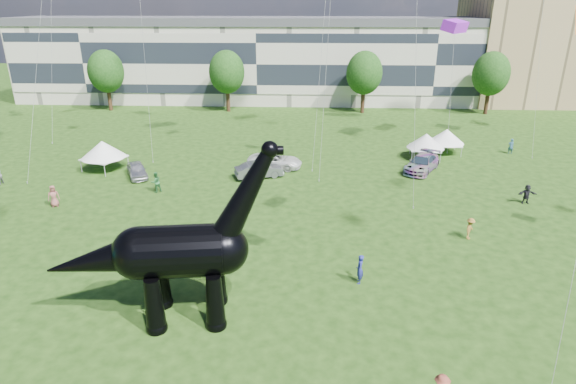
{
  "coord_description": "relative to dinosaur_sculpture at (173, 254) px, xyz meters",
  "views": [
    {
      "loc": [
        0.27,
        -18.21,
        15.43
      ],
      "look_at": [
        -0.94,
        8.0,
        5.0
      ],
      "focal_mm": 30.0,
      "sensor_mm": 36.0,
      "label": 1
    }
  ],
  "objects": [
    {
      "name": "car_grey",
      "position": [
        2.05,
        21.52,
        -2.95
      ],
      "size": [
        4.76,
        3.03,
        1.48
      ],
      "primitive_type": "imported",
      "rotation": [
        0.0,
        0.0,
        1.93
      ],
      "color": "slate",
      "rests_on": "ground"
    },
    {
      "name": "gazebo_near",
      "position": [
        18.84,
        28.22,
        -1.8
      ],
      "size": [
        4.28,
        4.28,
        2.68
      ],
      "rotation": [
        0.0,
        0.0,
        -0.12
      ],
      "color": "white",
      "rests_on": "ground"
    },
    {
      "name": "terrace_row",
      "position": [
        -1.55,
        59.38,
        2.31
      ],
      "size": [
        78.0,
        11.0,
        12.0
      ],
      "primitive_type": "cube",
      "color": "beige",
      "rests_on": "ground"
    },
    {
      "name": "visitors",
      "position": [
        4.41,
        12.07,
        -2.83
      ],
      "size": [
        50.52,
        36.67,
        1.83
      ],
      "color": "#AB3F2A",
      "rests_on": "ground"
    },
    {
      "name": "tree_far_right",
      "position": [
        32.45,
        50.38,
        2.6
      ],
      "size": [
        5.2,
        5.2,
        9.44
      ],
      "color": "#382314",
      "rests_on": "ground"
    },
    {
      "name": "gazebo_far",
      "position": [
        21.45,
        30.26,
        -1.82
      ],
      "size": [
        3.96,
        3.96,
        2.67
      ],
      "rotation": [
        0.0,
        0.0,
        -0.04
      ],
      "color": "white",
      "rests_on": "ground"
    },
    {
      "name": "apartment_block",
      "position": [
        46.45,
        62.38,
        7.31
      ],
      "size": [
        28.0,
        18.0,
        22.0
      ],
      "primitive_type": "cube",
      "color": "tan",
      "rests_on": "ground"
    },
    {
      "name": "tree_mid_right",
      "position": [
        14.45,
        50.38,
        2.6
      ],
      "size": [
        5.2,
        5.2,
        9.44
      ],
      "color": "#382314",
      "rests_on": "ground"
    },
    {
      "name": "car_silver",
      "position": [
        -9.44,
        21.14,
        -3.0
      ],
      "size": [
        3.24,
        4.31,
        1.37
      ],
      "primitive_type": "imported",
      "rotation": [
        0.0,
        0.0,
        0.46
      ],
      "color": "#B0B1B5",
      "rests_on": "ground"
    },
    {
      "name": "dinosaur_sculpture",
      "position": [
        0.0,
        0.0,
        0.0
      ],
      "size": [
        12.0,
        3.85,
        9.77
      ],
      "rotation": [
        0.0,
        0.0,
        0.14
      ],
      "color": "black",
      "rests_on": "ground"
    },
    {
      "name": "gazebo_left",
      "position": [
        -13.3,
        23.07,
        -1.64
      ],
      "size": [
        5.48,
        5.48,
        2.91
      ],
      "rotation": [
        0.0,
        0.0,
        -0.4
      ],
      "color": "white",
      "rests_on": "ground"
    },
    {
      "name": "tree_mid_left",
      "position": [
        -5.55,
        50.38,
        2.6
      ],
      "size": [
        5.2,
        5.2,
        9.44
      ],
      "color": "#382314",
      "rests_on": "ground"
    },
    {
      "name": "tree_far_left",
      "position": [
        -23.55,
        50.38,
        2.6
      ],
      "size": [
        5.2,
        5.2,
        9.44
      ],
      "color": "#382314",
      "rests_on": "ground"
    },
    {
      "name": "car_white",
      "position": [
        3.32,
        24.39,
        -2.95
      ],
      "size": [
        5.65,
        3.23,
        1.48
      ],
      "primitive_type": "imported",
      "rotation": [
        0.0,
        0.0,
        1.42
      ],
      "color": "silver",
      "rests_on": "ground"
    },
    {
      "name": "ground",
      "position": [
        6.45,
        -2.62,
        -3.69
      ],
      "size": [
        220.0,
        220.0,
        0.0
      ],
      "primitive_type": "plane",
      "color": "#16330C",
      "rests_on": "ground"
    },
    {
      "name": "car_dark",
      "position": [
        17.67,
        24.09,
        -2.89
      ],
      "size": [
        4.66,
        5.87,
        1.59
      ],
      "primitive_type": "imported",
      "rotation": [
        0.0,
        0.0,
        -0.52
      ],
      "color": "#595960",
      "rests_on": "ground"
    }
  ]
}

